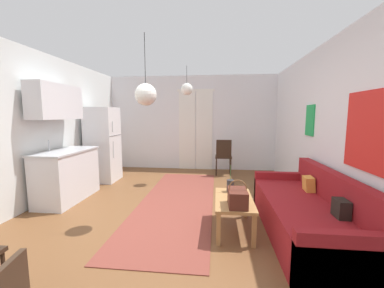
{
  "coord_description": "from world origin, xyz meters",
  "views": [
    {
      "loc": [
        0.71,
        -3.14,
        1.53
      ],
      "look_at": [
        0.25,
        1.19,
        0.99
      ],
      "focal_mm": 21.77,
      "sensor_mm": 36.0,
      "label": 1
    }
  ],
  "objects_px": {
    "bamboo_vase": "(230,186)",
    "accent_chair": "(224,155)",
    "handbag": "(238,198)",
    "refrigerator": "(103,145)",
    "coffee_table": "(234,203)",
    "couch": "(309,215)",
    "pendant_lamp_far": "(187,89)",
    "pendant_lamp_near": "(146,95)"
  },
  "relations": [
    {
      "from": "bamboo_vase",
      "to": "accent_chair",
      "type": "xyz_separation_m",
      "value": [
        -0.02,
        2.61,
        0.0
      ]
    },
    {
      "from": "handbag",
      "to": "refrigerator",
      "type": "height_order",
      "value": "refrigerator"
    },
    {
      "from": "coffee_table",
      "to": "accent_chair",
      "type": "distance_m",
      "value": 2.9
    },
    {
      "from": "couch",
      "to": "handbag",
      "type": "height_order",
      "value": "couch"
    },
    {
      "from": "handbag",
      "to": "pendant_lamp_far",
      "type": "height_order",
      "value": "pendant_lamp_far"
    },
    {
      "from": "refrigerator",
      "to": "handbag",
      "type": "bearing_deg",
      "value": -39.07
    },
    {
      "from": "couch",
      "to": "refrigerator",
      "type": "bearing_deg",
      "value": 150.77
    },
    {
      "from": "couch",
      "to": "pendant_lamp_far",
      "type": "relative_size",
      "value": 3.35
    },
    {
      "from": "couch",
      "to": "accent_chair",
      "type": "relative_size",
      "value": 2.35
    },
    {
      "from": "coffee_table",
      "to": "accent_chair",
      "type": "height_order",
      "value": "accent_chair"
    },
    {
      "from": "accent_chair",
      "to": "pendant_lamp_far",
      "type": "distance_m",
      "value": 1.92
    },
    {
      "from": "bamboo_vase",
      "to": "handbag",
      "type": "bearing_deg",
      "value": -84.12
    },
    {
      "from": "coffee_table",
      "to": "handbag",
      "type": "xyz_separation_m",
      "value": [
        0.02,
        -0.25,
        0.17
      ]
    },
    {
      "from": "handbag",
      "to": "accent_chair",
      "type": "relative_size",
      "value": 0.37
    },
    {
      "from": "coffee_table",
      "to": "pendant_lamp_near",
      "type": "relative_size",
      "value": 0.93
    },
    {
      "from": "coffee_table",
      "to": "bamboo_vase",
      "type": "bearing_deg",
      "value": 96.6
    },
    {
      "from": "accent_chair",
      "to": "bamboo_vase",
      "type": "bearing_deg",
      "value": 90.91
    },
    {
      "from": "couch",
      "to": "pendant_lamp_far",
      "type": "distance_m",
      "value": 3.47
    },
    {
      "from": "coffee_table",
      "to": "bamboo_vase",
      "type": "relative_size",
      "value": 2.29
    },
    {
      "from": "pendant_lamp_far",
      "to": "pendant_lamp_near",
      "type": "bearing_deg",
      "value": -97.86
    },
    {
      "from": "couch",
      "to": "accent_chair",
      "type": "distance_m",
      "value": 3.12
    },
    {
      "from": "coffee_table",
      "to": "bamboo_vase",
      "type": "xyz_separation_m",
      "value": [
        -0.03,
        0.29,
        0.15
      ]
    },
    {
      "from": "coffee_table",
      "to": "pendant_lamp_far",
      "type": "bearing_deg",
      "value": 112.25
    },
    {
      "from": "couch",
      "to": "refrigerator",
      "type": "relative_size",
      "value": 1.27
    },
    {
      "from": "pendant_lamp_near",
      "to": "pendant_lamp_far",
      "type": "bearing_deg",
      "value": 82.14
    },
    {
      "from": "couch",
      "to": "pendant_lamp_near",
      "type": "height_order",
      "value": "pendant_lamp_near"
    },
    {
      "from": "handbag",
      "to": "pendant_lamp_far",
      "type": "bearing_deg",
      "value": 110.65
    },
    {
      "from": "couch",
      "to": "pendant_lamp_far",
      "type": "xyz_separation_m",
      "value": [
        -1.86,
        2.28,
        1.83
      ]
    },
    {
      "from": "coffee_table",
      "to": "handbag",
      "type": "relative_size",
      "value": 2.63
    },
    {
      "from": "coffee_table",
      "to": "pendant_lamp_far",
      "type": "xyz_separation_m",
      "value": [
        -0.92,
        2.24,
        1.74
      ]
    },
    {
      "from": "pendant_lamp_near",
      "to": "pendant_lamp_far",
      "type": "xyz_separation_m",
      "value": [
        0.29,
        2.11,
        0.3
      ]
    },
    {
      "from": "bamboo_vase",
      "to": "refrigerator",
      "type": "xyz_separation_m",
      "value": [
        -2.82,
        1.79,
        0.34
      ]
    },
    {
      "from": "accent_chair",
      "to": "refrigerator",
      "type": "bearing_deg",
      "value": 16.58
    },
    {
      "from": "pendant_lamp_near",
      "to": "refrigerator",
      "type": "bearing_deg",
      "value": 130.13
    },
    {
      "from": "couch",
      "to": "handbag",
      "type": "distance_m",
      "value": 0.98
    },
    {
      "from": "accent_chair",
      "to": "couch",
      "type": "bearing_deg",
      "value": 109.22
    },
    {
      "from": "couch",
      "to": "handbag",
      "type": "bearing_deg",
      "value": -167.25
    },
    {
      "from": "handbag",
      "to": "bamboo_vase",
      "type": "bearing_deg",
      "value": 95.88
    },
    {
      "from": "bamboo_vase",
      "to": "handbag",
      "type": "height_order",
      "value": "bamboo_vase"
    },
    {
      "from": "refrigerator",
      "to": "pendant_lamp_far",
      "type": "distance_m",
      "value": 2.31
    },
    {
      "from": "bamboo_vase",
      "to": "couch",
      "type": "bearing_deg",
      "value": -18.9
    },
    {
      "from": "couch",
      "to": "accent_chair",
      "type": "xyz_separation_m",
      "value": [
        -1.0,
        2.94,
        0.25
      ]
    }
  ]
}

